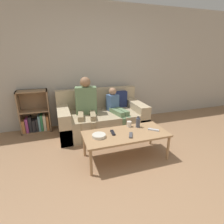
{
  "coord_description": "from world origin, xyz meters",
  "views": [
    {
      "loc": [
        -0.97,
        -1.48,
        1.61
      ],
      "look_at": [
        -0.04,
        1.29,
        0.6
      ],
      "focal_mm": 28.0,
      "sensor_mm": 36.0,
      "label": 1
    }
  ],
  "objects_px": {
    "snack_bowl": "(99,136)",
    "bottle": "(138,122)",
    "coffee_table": "(126,135)",
    "tv_remote_2": "(113,133)",
    "person_adult": "(86,103)",
    "person_child": "(117,108)",
    "tv_remote_0": "(131,135)",
    "tv_remote_1": "(153,130)",
    "bookshelf": "(36,116)",
    "couch": "(102,118)",
    "cup_near": "(129,124)"
  },
  "relations": [
    {
      "from": "person_adult",
      "to": "tv_remote_2",
      "type": "xyz_separation_m",
      "value": [
        0.21,
        -1.0,
        -0.22
      ]
    },
    {
      "from": "bottle",
      "to": "tv_remote_0",
      "type": "bearing_deg",
      "value": -133.59
    },
    {
      "from": "snack_bowl",
      "to": "bottle",
      "type": "relative_size",
      "value": 1.03
    },
    {
      "from": "tv_remote_1",
      "to": "tv_remote_0",
      "type": "bearing_deg",
      "value": 139.67
    },
    {
      "from": "couch",
      "to": "snack_bowl",
      "type": "height_order",
      "value": "couch"
    },
    {
      "from": "tv_remote_0",
      "to": "bottle",
      "type": "bearing_deg",
      "value": 72.47
    },
    {
      "from": "coffee_table",
      "to": "person_child",
      "type": "distance_m",
      "value": 1.02
    },
    {
      "from": "couch",
      "to": "tv_remote_2",
      "type": "height_order",
      "value": "couch"
    },
    {
      "from": "person_adult",
      "to": "bottle",
      "type": "relative_size",
      "value": 5.97
    },
    {
      "from": "couch",
      "to": "tv_remote_0",
      "type": "distance_m",
      "value": 1.27
    },
    {
      "from": "bookshelf",
      "to": "tv_remote_0",
      "type": "xyz_separation_m",
      "value": [
        1.44,
        -1.65,
        0.12
      ]
    },
    {
      "from": "couch",
      "to": "cup_near",
      "type": "distance_m",
      "value": 0.98
    },
    {
      "from": "couch",
      "to": "person_child",
      "type": "xyz_separation_m",
      "value": [
        0.28,
        -0.16,
        0.23
      ]
    },
    {
      "from": "coffee_table",
      "to": "cup_near",
      "type": "distance_m",
      "value": 0.27
    },
    {
      "from": "coffee_table",
      "to": "bottle",
      "type": "bearing_deg",
      "value": 28.22
    },
    {
      "from": "person_adult",
      "to": "snack_bowl",
      "type": "relative_size",
      "value": 5.82
    },
    {
      "from": "tv_remote_0",
      "to": "tv_remote_1",
      "type": "bearing_deg",
      "value": 34.05
    },
    {
      "from": "tv_remote_1",
      "to": "bottle",
      "type": "distance_m",
      "value": 0.27
    },
    {
      "from": "coffee_table",
      "to": "snack_bowl",
      "type": "height_order",
      "value": "snack_bowl"
    },
    {
      "from": "person_adult",
      "to": "person_child",
      "type": "distance_m",
      "value": 0.64
    },
    {
      "from": "coffee_table",
      "to": "tv_remote_2",
      "type": "height_order",
      "value": "tv_remote_2"
    },
    {
      "from": "tv_remote_1",
      "to": "bottle",
      "type": "bearing_deg",
      "value": 83.72
    },
    {
      "from": "tv_remote_2",
      "to": "snack_bowl",
      "type": "bearing_deg",
      "value": -159.43
    },
    {
      "from": "tv_remote_1",
      "to": "tv_remote_2",
      "type": "height_order",
      "value": "same"
    },
    {
      "from": "couch",
      "to": "person_child",
      "type": "distance_m",
      "value": 0.4
    },
    {
      "from": "tv_remote_0",
      "to": "bookshelf",
      "type": "bearing_deg",
      "value": 157.16
    },
    {
      "from": "tv_remote_0",
      "to": "cup_near",
      "type": "bearing_deg",
      "value": 96.59
    },
    {
      "from": "couch",
      "to": "bookshelf",
      "type": "distance_m",
      "value": 1.39
    },
    {
      "from": "cup_near",
      "to": "bottle",
      "type": "relative_size",
      "value": 0.47
    },
    {
      "from": "coffee_table",
      "to": "tv_remote_0",
      "type": "xyz_separation_m",
      "value": [
        0.03,
        -0.11,
        0.05
      ]
    },
    {
      "from": "person_adult",
      "to": "person_child",
      "type": "height_order",
      "value": "person_adult"
    },
    {
      "from": "cup_near",
      "to": "person_adult",
      "type": "bearing_deg",
      "value": 122.87
    },
    {
      "from": "coffee_table",
      "to": "tv_remote_2",
      "type": "bearing_deg",
      "value": 162.51
    },
    {
      "from": "person_child",
      "to": "bottle",
      "type": "relative_size",
      "value": 4.7
    },
    {
      "from": "coffee_table",
      "to": "person_adult",
      "type": "bearing_deg",
      "value": 110.73
    },
    {
      "from": "person_adult",
      "to": "person_child",
      "type": "xyz_separation_m",
      "value": [
        0.61,
        -0.07,
        -0.15
      ]
    },
    {
      "from": "coffee_table",
      "to": "tv_remote_1",
      "type": "xyz_separation_m",
      "value": [
        0.45,
        -0.05,
        0.05
      ]
    },
    {
      "from": "snack_bowl",
      "to": "tv_remote_2",
      "type": "bearing_deg",
      "value": 14.21
    },
    {
      "from": "bookshelf",
      "to": "cup_near",
      "type": "height_order",
      "value": "bookshelf"
    },
    {
      "from": "tv_remote_0",
      "to": "tv_remote_2",
      "type": "bearing_deg",
      "value": 169.68
    },
    {
      "from": "bookshelf",
      "to": "person_adult",
      "type": "relative_size",
      "value": 0.76
    },
    {
      "from": "person_adult",
      "to": "bottle",
      "type": "height_order",
      "value": "person_adult"
    },
    {
      "from": "couch",
      "to": "person_adult",
      "type": "height_order",
      "value": "person_adult"
    },
    {
      "from": "coffee_table",
      "to": "tv_remote_0",
      "type": "bearing_deg",
      "value": -72.16
    },
    {
      "from": "person_child",
      "to": "bottle",
      "type": "height_order",
      "value": "person_child"
    },
    {
      "from": "tv_remote_2",
      "to": "bottle",
      "type": "height_order",
      "value": "bottle"
    },
    {
      "from": "couch",
      "to": "person_adult",
      "type": "bearing_deg",
      "value": -165.67
    },
    {
      "from": "person_child",
      "to": "cup_near",
      "type": "relative_size",
      "value": 9.93
    },
    {
      "from": "person_adult",
      "to": "tv_remote_2",
      "type": "height_order",
      "value": "person_adult"
    },
    {
      "from": "bottle",
      "to": "bookshelf",
      "type": "bearing_deg",
      "value": 140.33
    }
  ]
}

